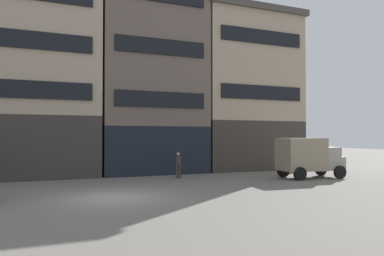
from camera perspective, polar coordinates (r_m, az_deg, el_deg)
name	(u,v)px	position (r m, az deg, el deg)	size (l,w,h in m)	color
ground_plane	(114,198)	(16.83, -12.19, -10.71)	(120.00, 120.00, 0.00)	slate
building_center_left	(35,76)	(27.35, -23.54, 7.54)	(8.73, 6.55, 13.70)	#38332D
building_center_right	(149,74)	(28.47, -6.76, 8.48)	(8.21, 6.55, 15.06)	black
building_far_right	(242,91)	(31.57, 7.97, 5.88)	(9.08, 6.55, 13.26)	#38332D
delivery_truck_near	(309,156)	(24.90, 17.99, -4.28)	(4.47, 2.41, 2.62)	gray
pedestrian_officer	(178,163)	(23.54, -2.18, -5.60)	(0.39, 0.39, 1.79)	#38332D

